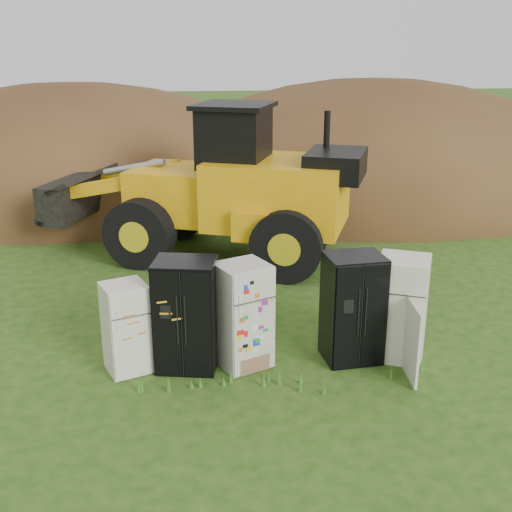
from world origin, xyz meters
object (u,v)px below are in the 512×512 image
Objects in this scene: fridge_black_side at (186,315)px; wheel_loader at (198,181)px; fridge_open_door at (401,308)px; fridge_leftmost at (126,328)px; fridge_sticker at (243,315)px; fridge_black_right at (353,308)px.

wheel_loader is (0.38, 6.14, 0.99)m from fridge_black_side.
fridge_black_side is at bearing -156.65° from fridge_open_door.
fridge_sticker reaches higher than fridge_leftmost.
fridge_leftmost is at bearing -168.50° from fridge_black_side.
fridge_leftmost is 2.00m from fridge_sticker.
fridge_black_right is 0.24× the size of wheel_loader.
fridge_black_side is at bearing 154.50° from fridge_sticker.
fridge_open_door is 7.14m from wheel_loader.
fridge_leftmost is 0.19× the size of wheel_loader.
wheel_loader is (1.41, 6.15, 1.18)m from fridge_leftmost.
fridge_open_door is at bearing -39.78° from wheel_loader.
fridge_black_right is at bearing -24.53° from fridge_sticker.
fridge_black_side is (1.03, 0.01, 0.19)m from fridge_leftmost.
fridge_black_side reaches higher than fridge_leftmost.
wheel_loader reaches higher than fridge_open_door.
fridge_sticker is at bearing -63.12° from wheel_loader.
fridge_open_door is 0.23× the size of wheel_loader.
fridge_black_side is 6.23m from wheel_loader.
fridge_black_side is 0.97m from fridge_sticker.
wheel_loader reaches higher than fridge_leftmost.
fridge_black_right is at bearing -158.22° from fridge_open_door.
fridge_open_door is (3.79, -0.05, -0.04)m from fridge_black_side.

